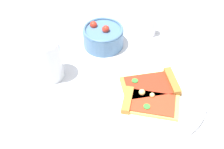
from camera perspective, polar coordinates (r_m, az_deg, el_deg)
ground_plane at (r=0.79m, az=4.75°, el=-4.05°), size 2.40×2.40×0.00m
plate at (r=0.78m, az=7.51°, el=-4.11°), size 0.28×0.28×0.01m
pizza_slice_near at (r=0.79m, az=7.96°, el=-2.04°), size 0.14×0.17×0.02m
pizza_slice_far at (r=0.75m, az=6.50°, el=-5.45°), size 0.15×0.15×0.02m
salad_bowl at (r=0.91m, az=-1.66°, el=7.26°), size 0.12×0.12×0.08m
soda_glass at (r=0.81m, az=-11.97°, el=2.68°), size 0.07×0.07×0.12m
pepper_shaker at (r=0.96m, az=7.30°, el=9.28°), size 0.04×0.04×0.07m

